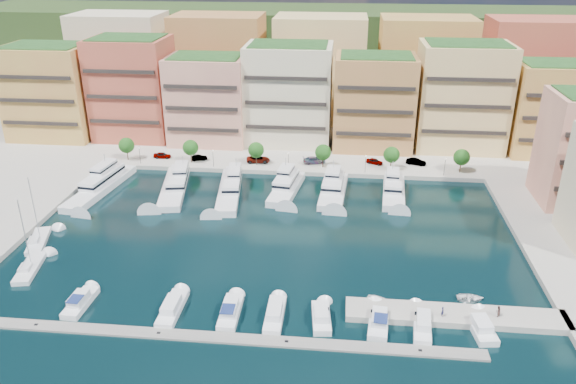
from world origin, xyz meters
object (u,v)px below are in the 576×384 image
at_px(tree_3, 323,152).
at_px(lamppost_1, 213,155).
at_px(tree_4, 392,155).
at_px(yacht_3, 287,186).
at_px(person_1, 498,311).
at_px(tender_0, 379,300).
at_px(yacht_4, 333,189).
at_px(car_1, 199,158).
at_px(lamppost_0, 140,153).
at_px(tree_2, 256,150).
at_px(cruiser_3, 172,309).
at_px(yacht_0, 102,184).
at_px(sailboat_0, 30,269).
at_px(car_0, 162,155).
at_px(cruiser_4, 230,312).
at_px(cruiser_6, 321,318).
at_px(sailboat_1, 38,241).
at_px(tender_2, 470,298).
at_px(cruiser_1, 80,303).
at_px(tree_0, 126,145).
at_px(car_2, 258,159).
at_px(lamppost_4, 445,164).
at_px(yacht_5, 394,190).
at_px(cruiser_8, 422,324).
at_px(yacht_1, 175,185).
at_px(car_5, 416,162).
at_px(lamppost_2, 288,158).
at_px(car_3, 314,160).
at_px(yacht_2, 230,188).
at_px(person_0, 442,312).
at_px(tree_5, 462,157).
at_px(lamppost_3, 366,161).
at_px(cruiser_9, 481,328).
at_px(tree_1, 191,148).
at_px(cruiser_7, 379,321).
at_px(cruiser_5, 275,315).

bearing_deg(tree_3, lamppost_1, -174.94).
height_order(tree_4, yacht_3, tree_4).
xyz_separation_m(tree_4, person_1, (11.68, -55.77, -2.86)).
bearing_deg(person_1, tender_0, -54.61).
xyz_separation_m(yacht_4, car_1, (-33.44, 14.39, 0.57)).
xyz_separation_m(lamppost_0, person_1, (71.68, -53.47, -1.94)).
bearing_deg(tree_2, cruiser_3, -93.58).
bearing_deg(yacht_0, sailboat_0, -87.55).
bearing_deg(car_0, cruiser_4, -153.80).
bearing_deg(tree_2, cruiser_6, -72.35).
height_order(sailboat_1, tender_2, sailboat_1).
height_order(tree_2, tender_2, tree_2).
distance_m(cruiser_1, tender_0, 45.22).
bearing_deg(tree_0, car_2, 2.84).
relative_size(lamppost_4, car_0, 0.98).
relative_size(tree_4, yacht_5, 0.33).
relative_size(cruiser_8, person_1, 5.08).
distance_m(tree_2, tender_2, 65.26).
relative_size(lamppost_4, yacht_1, 0.19).
relative_size(cruiser_1, car_5, 1.66).
height_order(cruiser_8, tender_0, cruiser_8).
distance_m(tree_4, cruiser_8, 58.25).
relative_size(lamppost_2, cruiser_4, 0.50).
bearing_deg(yacht_0, car_1, 44.35).
height_order(car_0, car_3, car_3).
bearing_deg(yacht_2, yacht_5, 4.30).
bearing_deg(car_2, tree_0, 85.75).
xyz_separation_m(cruiser_3, sailboat_0, (-27.05, 8.69, -0.24)).
bearing_deg(tender_0, cruiser_8, -112.14).
height_order(car_0, person_0, person_0).
bearing_deg(tree_5, cruiser_8, -104.59).
bearing_deg(cruiser_3, car_1, 100.32).
xyz_separation_m(lamppost_3, sailboat_1, (-59.98, -38.06, -3.52)).
bearing_deg(car_2, car_3, -93.94).
relative_size(cruiser_9, car_3, 1.38).
height_order(cruiser_3, cruiser_6, same).
bearing_deg(tree_5, tree_1, 180.00).
relative_size(lamppost_3, cruiser_1, 0.54).
height_order(cruiser_4, person_0, person_0).
xyz_separation_m(cruiser_1, person_0, (53.68, 1.61, 1.22)).
relative_size(lamppost_1, sailboat_0, 0.32).
distance_m(yacht_4, car_3, 16.07).
bearing_deg(tree_1, cruiser_1, -91.86).
height_order(tree_5, tender_0, tree_5).
distance_m(lamppost_1, cruiser_1, 56.45).
distance_m(cruiser_9, tender_0, 15.09).
relative_size(yacht_0, person_1, 14.04).
xyz_separation_m(tender_2, car_2, (-40.74, 52.22, 1.37)).
height_order(cruiser_3, cruiser_7, cruiser_7).
bearing_deg(cruiser_5, car_2, 100.88).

